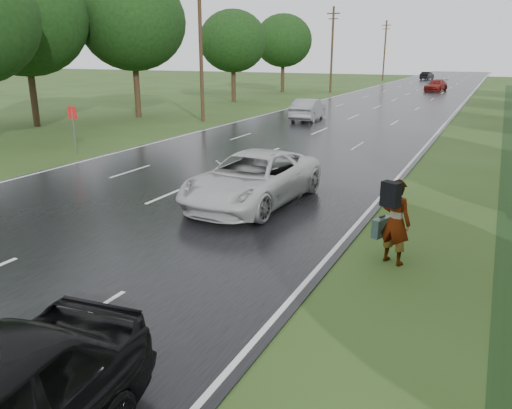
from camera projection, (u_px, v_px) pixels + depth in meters
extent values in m
cube|color=black|center=(388.00, 102.00, 49.46)|extent=(14.00, 180.00, 0.04)
cube|color=silver|center=(461.00, 105.00, 46.65)|extent=(0.12, 180.00, 0.01)
cube|color=silver|center=(323.00, 99.00, 52.27)|extent=(0.12, 180.00, 0.01)
cube|color=silver|center=(388.00, 102.00, 49.46)|extent=(0.12, 180.00, 0.01)
cylinder|color=slate|center=(74.00, 131.00, 24.28)|extent=(0.06, 0.06, 2.20)
cube|color=red|center=(72.00, 113.00, 24.02)|extent=(0.50, 0.04, 0.60)
cylinder|color=#342315|center=(201.00, 49.00, 34.62)|extent=(0.26, 0.26, 10.00)
cylinder|color=#342315|center=(332.00, 50.00, 60.44)|extent=(0.26, 0.26, 10.00)
cube|color=#342315|center=(334.00, 13.00, 59.22)|extent=(1.60, 0.12, 0.12)
cube|color=#342315|center=(333.00, 19.00, 59.39)|extent=(1.20, 0.10, 0.10)
cylinder|color=#342315|center=(385.00, 51.00, 86.27)|extent=(0.26, 0.26, 10.00)
cube|color=#342315|center=(386.00, 25.00, 85.04)|extent=(1.60, 0.12, 0.12)
cube|color=#342315|center=(386.00, 29.00, 85.21)|extent=(1.20, 0.10, 0.10)
cylinder|color=#342315|center=(137.00, 91.00, 37.92)|extent=(0.44, 0.44, 4.00)
ellipsoid|color=black|center=(132.00, 22.00, 36.47)|extent=(7.80, 7.80, 7.02)
cylinder|color=#342315|center=(234.00, 85.00, 49.73)|extent=(0.44, 0.44, 3.36)
ellipsoid|color=black|center=(233.00, 41.00, 48.51)|extent=(6.60, 6.60, 5.94)
cylinder|color=#342315|center=(34.00, 97.00, 33.16)|extent=(0.44, 0.44, 3.84)
ellipsoid|color=black|center=(24.00, 19.00, 31.72)|extent=(8.00, 8.00, 7.20)
cylinder|color=#342315|center=(283.00, 78.00, 62.00)|extent=(0.44, 0.44, 3.52)
ellipsoid|color=black|center=(283.00, 41.00, 60.72)|extent=(7.00, 7.00, 6.30)
imported|color=#A5998C|center=(396.00, 222.00, 11.59)|extent=(0.87, 0.73, 2.05)
cube|color=black|center=(391.00, 194.00, 11.19)|extent=(0.47, 0.38, 0.57)
cube|color=#314843|center=(381.00, 227.00, 12.05)|extent=(0.39, 0.60, 0.46)
cube|color=black|center=(382.00, 216.00, 11.97)|extent=(0.12, 0.20, 0.04)
imported|color=#BDBDBD|center=(253.00, 179.00, 16.22)|extent=(3.04, 6.06, 1.65)
imported|color=gray|center=(308.00, 109.00, 36.23)|extent=(2.05, 4.81, 1.54)
imported|color=maroon|center=(436.00, 85.00, 63.42)|extent=(2.69, 5.05, 1.39)
imported|color=black|center=(427.00, 76.00, 90.47)|extent=(2.12, 4.35, 1.37)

